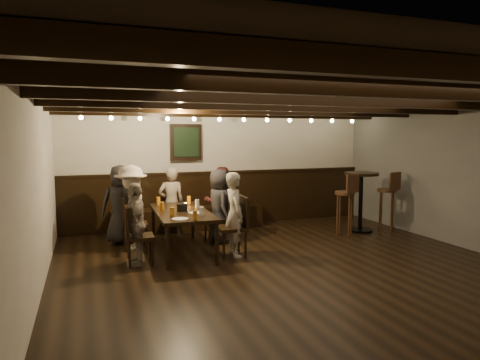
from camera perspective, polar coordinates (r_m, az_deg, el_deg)
name	(u,v)px	position (r m, az deg, el deg)	size (l,w,h in m)	color
room	(229,181)	(7.70, -1.51, -0.08)	(7.00, 7.00, 7.00)	black
dining_table	(182,214)	(6.94, -7.79, -4.54)	(0.88, 1.84, 0.68)	black
chair_left_near	(134,233)	(7.36, -13.94, -6.89)	(0.41, 0.41, 0.88)	black
chair_left_far	(139,247)	(6.49, -13.35, -8.65)	(0.41, 0.41, 0.87)	black
chair_right_near	(218,227)	(7.59, -2.99, -6.32)	(0.42, 0.42, 0.88)	black
chair_right_far	(233,238)	(6.74, -0.98, -7.74)	(0.44, 0.44, 0.94)	black
person_bench_left	(121,204)	(7.71, -15.60, -3.15)	(0.68, 0.44, 1.38)	black
person_bench_centre	(171,203)	(7.95, -9.14, -3.02)	(0.48, 0.31, 1.30)	gray
person_bench_right	(221,202)	(7.99, -2.58, -2.90)	(0.63, 0.49, 1.30)	#521E1C
person_left_near	(131,207)	(7.28, -14.27, -3.55)	(0.91, 0.52, 1.41)	#B9AA9C
person_left_far	(136,224)	(6.41, -13.71, -5.71)	(0.71, 0.30, 1.21)	gray
person_right_near	(219,206)	(7.53, -2.77, -3.47)	(0.64, 0.41, 1.30)	#232325
person_right_far	(235,214)	(6.67, -0.73, -4.60)	(0.48, 0.32, 1.32)	#ADA792
pint_a	(158,201)	(7.56, -10.85, -2.76)	(0.07, 0.07, 0.14)	#BF7219
pint_b	(189,200)	(7.59, -6.82, -2.65)	(0.07, 0.07, 0.14)	#BF7219
pint_c	(162,206)	(6.97, -10.39, -3.49)	(0.07, 0.07, 0.14)	#BF7219
pint_d	(197,204)	(7.17, -5.73, -3.16)	(0.07, 0.07, 0.14)	silver
pint_e	(172,212)	(6.44, -9.02, -4.24)	(0.07, 0.07, 0.14)	#BF7219
pint_f	(201,212)	(6.42, -5.17, -4.22)	(0.07, 0.07, 0.14)	silver
pint_g	(195,215)	(6.15, -6.02, -4.68)	(0.07, 0.07, 0.14)	#BF7219
plate_near	(180,219)	(6.22, -8.01, -5.17)	(0.24, 0.24, 0.01)	white
plate_far	(197,213)	(6.67, -5.81, -4.39)	(0.24, 0.24, 0.01)	white
condiment_caddy	(182,208)	(6.87, -7.73, -3.67)	(0.15, 0.10, 0.12)	black
candle	(185,206)	(7.23, -7.29, -3.45)	(0.05, 0.05, 0.05)	beige
high_top_table	(361,193)	(8.70, 15.82, -1.65)	(0.66, 0.66, 1.16)	black
bar_stool_left	(345,213)	(8.30, 13.79, -4.24)	(0.40, 0.42, 1.18)	#3C2613
bar_stool_right	(387,209)	(8.93, 18.97, -3.68)	(0.40, 0.41, 1.18)	#3C2613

